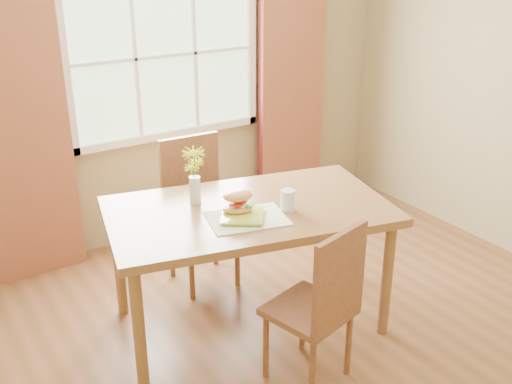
{
  "coord_description": "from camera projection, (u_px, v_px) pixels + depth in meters",
  "views": [
    {
      "loc": [
        -1.94,
        -2.44,
        2.34
      ],
      "look_at": [
        -0.16,
        0.32,
        0.95
      ],
      "focal_mm": 42.0,
      "sensor_mm": 36.0,
      "label": 1
    }
  ],
  "objects": [
    {
      "name": "room",
      "position": [
        313.0,
        136.0,
        3.24
      ],
      "size": [
        4.24,
        3.84,
        2.74
      ],
      "color": "brown",
      "rests_on": "ground"
    },
    {
      "name": "window",
      "position": [
        165.0,
        56.0,
        4.63
      ],
      "size": [
        1.62,
        0.06,
        1.32
      ],
      "color": "#A5C998",
      "rests_on": "room"
    },
    {
      "name": "curtain_left",
      "position": [
        22.0,
        132.0,
        4.14
      ],
      "size": [
        0.65,
        0.08,
        2.2
      ],
      "primitive_type": "cube",
      "color": "maroon",
      "rests_on": "room"
    },
    {
      "name": "curtain_right",
      "position": [
        291.0,
        90.0,
        5.29
      ],
      "size": [
        0.65,
        0.08,
        2.2
      ],
      "primitive_type": "cube",
      "color": "maroon",
      "rests_on": "room"
    },
    {
      "name": "dining_table",
      "position": [
        249.0,
        220.0,
        3.67
      ],
      "size": [
        1.88,
        1.32,
        0.83
      ],
      "rotation": [
        0.0,
        0.0,
        -0.23
      ],
      "color": "brown",
      "rests_on": "room"
    },
    {
      "name": "chair_near",
      "position": [
        322.0,
        301.0,
        3.22
      ],
      "size": [
        0.5,
        0.5,
        0.99
      ],
      "rotation": [
        0.0,
        0.0,
        0.25
      ],
      "color": "brown",
      "rests_on": "room"
    },
    {
      "name": "chair_far",
      "position": [
        197.0,
        204.0,
        4.29
      ],
      "size": [
        0.46,
        0.46,
        1.07
      ],
      "rotation": [
        0.0,
        0.0,
        -0.05
      ],
      "color": "brown",
      "rests_on": "room"
    },
    {
      "name": "placemat",
      "position": [
        247.0,
        218.0,
        3.48
      ],
      "size": [
        0.52,
        0.43,
        0.01
      ],
      "primitive_type": "cube",
      "rotation": [
        0.0,
        0.0,
        -0.24
      ],
      "color": "#B8C0A3",
      "rests_on": "dining_table"
    },
    {
      "name": "plate",
      "position": [
        242.0,
        217.0,
        3.48
      ],
      "size": [
        0.34,
        0.34,
        0.01
      ],
      "primitive_type": "cube",
      "rotation": [
        0.0,
        0.0,
        -0.62
      ],
      "color": "#A6BA2E",
      "rests_on": "placemat"
    },
    {
      "name": "croissant_sandwich",
      "position": [
        238.0,
        202.0,
        3.5
      ],
      "size": [
        0.21,
        0.17,
        0.14
      ],
      "rotation": [
        0.0,
        0.0,
        -0.29
      ],
      "color": "#F8A954",
      "rests_on": "plate"
    },
    {
      "name": "water_glass",
      "position": [
        288.0,
        201.0,
        3.57
      ],
      "size": [
        0.09,
        0.09,
        0.13
      ],
      "color": "silver",
      "rests_on": "dining_table"
    },
    {
      "name": "flower_vase",
      "position": [
        194.0,
        171.0,
        3.62
      ],
      "size": [
        0.14,
        0.14,
        0.35
      ],
      "color": "silver",
      "rests_on": "dining_table"
    }
  ]
}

